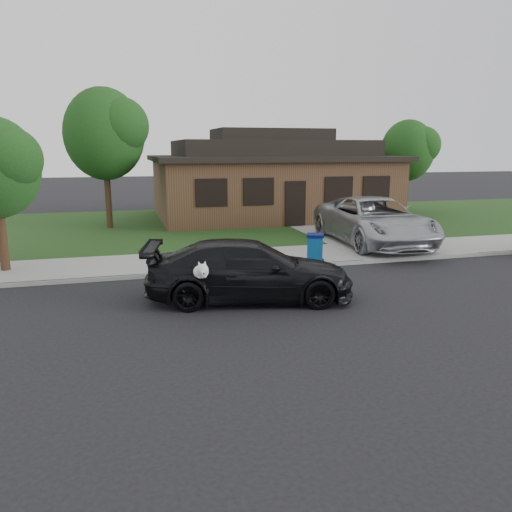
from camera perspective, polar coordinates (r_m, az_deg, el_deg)
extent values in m
plane|color=black|center=(12.48, 4.17, -5.43)|extent=(120.00, 120.00, 0.00)
cube|color=gray|center=(17.10, -1.40, -0.34)|extent=(60.00, 3.00, 0.12)
cube|color=gray|center=(15.68, -0.08, -1.49)|extent=(60.00, 0.12, 0.12)
cube|color=#193814|center=(24.81, -5.87, 3.55)|extent=(60.00, 13.00, 0.13)
cube|color=gray|center=(23.74, 9.83, 3.05)|extent=(4.50, 13.00, 0.14)
imported|color=black|center=(12.59, -0.76, -1.68)|extent=(5.53, 3.14, 1.51)
ellipsoid|color=white|center=(11.29, -6.31, -1.80)|extent=(0.34, 0.40, 0.30)
sphere|color=white|center=(11.05, -6.14, -1.58)|extent=(0.26, 0.26, 0.26)
cube|color=white|center=(10.94, -6.02, -1.96)|extent=(0.09, 0.12, 0.08)
sphere|color=black|center=(10.88, -5.97, -2.03)|extent=(0.04, 0.04, 0.04)
cone|color=white|center=(11.05, -6.53, -0.86)|extent=(0.11, 0.11, 0.14)
cone|color=white|center=(11.07, -5.86, -0.82)|extent=(0.11, 0.11, 0.14)
imported|color=#ABAEB2|center=(19.87, 13.34, 3.95)|extent=(3.24, 6.55, 1.79)
cube|color=#0C4B8A|center=(16.54, 6.73, 0.81)|extent=(0.65, 0.65, 0.82)
cube|color=#060C4F|center=(16.46, 6.77, 2.36)|extent=(0.71, 0.71, 0.09)
cylinder|color=black|center=(16.32, 6.44, -0.59)|extent=(0.09, 0.14, 0.13)
cylinder|color=black|center=(16.45, 7.62, -0.51)|extent=(0.09, 0.14, 0.13)
cube|color=#422B1C|center=(27.48, 1.67, 7.73)|extent=(12.00, 8.00, 3.00)
cube|color=black|center=(27.40, 1.69, 11.12)|extent=(12.60, 8.60, 0.25)
cube|color=black|center=(27.40, 1.70, 12.22)|extent=(10.00, 6.50, 0.80)
cube|color=black|center=(27.41, 1.71, 13.68)|extent=(6.00, 3.50, 0.60)
cube|color=black|center=(23.71, 4.52, 6.01)|extent=(1.00, 0.06, 2.10)
cube|color=black|center=(22.62, -5.11, 7.23)|extent=(1.30, 0.05, 1.10)
cube|color=black|center=(23.11, 0.31, 7.38)|extent=(1.30, 0.05, 1.10)
cube|color=black|center=(24.49, 9.44, 7.49)|extent=(1.30, 0.05, 1.10)
cube|color=black|center=(25.39, 13.58, 7.48)|extent=(1.30, 0.05, 1.10)
cylinder|color=#332114|center=(24.33, -16.51, 6.03)|extent=(0.28, 0.28, 2.48)
ellipsoid|color=#143811|center=(24.21, -16.95, 13.19)|extent=(3.60, 3.60, 4.14)
sphere|color=#26591E|center=(23.68, -15.24, 14.19)|extent=(2.52, 2.52, 2.52)
cylinder|color=#332114|center=(30.39, 16.64, 6.74)|extent=(0.28, 0.28, 2.03)
ellipsoid|color=#143811|center=(30.28, 16.93, 11.47)|extent=(3.00, 3.00, 3.45)
sphere|color=#26591E|center=(30.22, 18.41, 11.95)|extent=(2.10, 2.10, 2.10)
cylinder|color=#332114|center=(16.99, -26.97, 1.54)|extent=(0.28, 0.28, 1.80)
sphere|color=#26591E|center=(16.29, -26.27, 9.94)|extent=(1.82, 1.82, 1.82)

